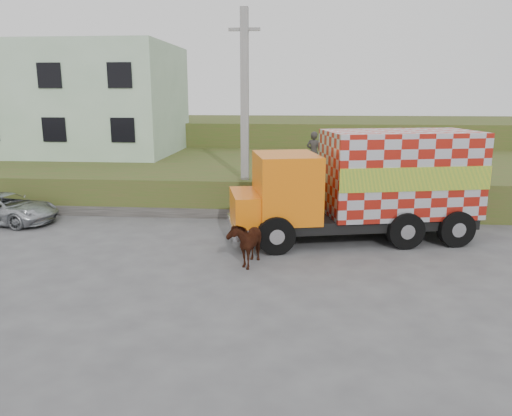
# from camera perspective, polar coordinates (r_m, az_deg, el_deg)

# --- Properties ---
(ground) EXTENTS (120.00, 120.00, 0.00)m
(ground) POSITION_cam_1_polar(r_m,az_deg,el_deg) (15.81, 0.54, -4.97)
(ground) COLOR #474749
(ground) RESTS_ON ground
(embankment) EXTENTS (40.00, 12.00, 1.50)m
(embankment) POSITION_cam_1_polar(r_m,az_deg,el_deg) (25.35, 2.34, 3.65)
(embankment) COLOR #38541C
(embankment) RESTS_ON ground
(embankment_far) EXTENTS (40.00, 12.00, 3.00)m
(embankment_far) POSITION_cam_1_polar(r_m,az_deg,el_deg) (37.16, 3.27, 7.81)
(embankment_far) COLOR #38541C
(embankment_far) RESTS_ON ground
(retaining_strip) EXTENTS (16.00, 0.50, 0.40)m
(retaining_strip) POSITION_cam_1_polar(r_m,az_deg,el_deg) (20.00, -4.22, -0.54)
(retaining_strip) COLOR #595651
(retaining_strip) RESTS_ON ground
(building) EXTENTS (10.00, 8.00, 6.00)m
(building) POSITION_cam_1_polar(r_m,az_deg,el_deg) (30.52, -18.85, 11.65)
(building) COLOR #B3D1B3
(building) RESTS_ON embankment
(utility_pole) EXTENTS (1.20, 0.30, 8.00)m
(utility_pole) POSITION_cam_1_polar(r_m,az_deg,el_deg) (19.72, -1.30, 10.69)
(utility_pole) COLOR gray
(utility_pole) RESTS_ON ground
(cargo_truck) EXTENTS (8.57, 4.34, 3.66)m
(cargo_truck) POSITION_cam_1_polar(r_m,az_deg,el_deg) (17.14, 12.61, 2.64)
(cargo_truck) COLOR black
(cargo_truck) RESTS_ON ground
(cow) EXTENTS (1.00, 1.69, 1.34)m
(cow) POSITION_cam_1_polar(r_m,az_deg,el_deg) (14.52, -1.13, -3.85)
(cow) COLOR #37150D
(cow) RESTS_ON ground
(suv) EXTENTS (4.32, 2.56, 1.13)m
(suv) POSITION_cam_1_polar(r_m,az_deg,el_deg) (21.35, -26.71, -0.05)
(suv) COLOR #A1A6AB
(suv) RESTS_ON ground
(pedestrian) EXTENTS (0.77, 0.64, 1.79)m
(pedestrian) POSITION_cam_1_polar(r_m,az_deg,el_deg) (21.52, 6.61, 6.31)
(pedestrian) COLOR #322E2C
(pedestrian) RESTS_ON embankment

